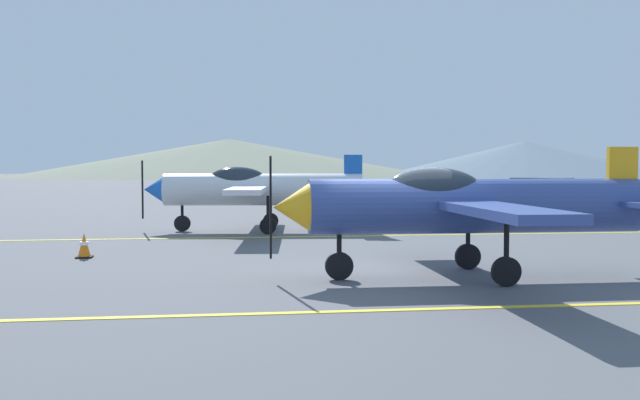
% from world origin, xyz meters
% --- Properties ---
extents(ground_plane, '(400.00, 400.00, 0.00)m').
position_xyz_m(ground_plane, '(0.00, 0.00, 0.00)').
color(ground_plane, '#54565B').
extents(apron_line_near, '(80.00, 0.16, 0.01)m').
position_xyz_m(apron_line_near, '(0.00, -3.42, 0.01)').
color(apron_line_near, yellow).
rests_on(apron_line_near, ground_plane).
extents(apron_line_far, '(80.00, 0.16, 0.01)m').
position_xyz_m(apron_line_far, '(0.00, 7.61, 0.01)').
color(apron_line_far, yellow).
rests_on(apron_line_far, ground_plane).
extents(airplane_near, '(7.29, 8.42, 2.53)m').
position_xyz_m(airplane_near, '(1.29, -0.58, 1.42)').
color(airplane_near, '#33478C').
rests_on(airplane_near, ground_plane).
extents(airplane_mid, '(7.37, 8.47, 2.53)m').
position_xyz_m(airplane_mid, '(-2.29, 9.64, 1.42)').
color(airplane_mid, silver).
rests_on(airplane_mid, ground_plane).
extents(car_sedan, '(4.24, 4.38, 1.62)m').
position_xyz_m(car_sedan, '(11.05, 17.10, 0.84)').
color(car_sedan, red).
rests_on(car_sedan, ground_plane).
extents(traffic_cone_side, '(0.36, 0.36, 0.59)m').
position_xyz_m(traffic_cone_side, '(-6.53, 3.40, 0.29)').
color(traffic_cone_side, black).
rests_on(traffic_cone_side, ground_plane).
extents(hill_centerleft, '(89.97, 89.97, 8.04)m').
position_xyz_m(hill_centerleft, '(-2.80, 139.54, 4.02)').
color(hill_centerleft, slate).
rests_on(hill_centerleft, ground_plane).
extents(hill_centerright, '(65.52, 65.52, 7.77)m').
position_xyz_m(hill_centerright, '(62.65, 136.03, 3.89)').
color(hill_centerright, slate).
rests_on(hill_centerright, ground_plane).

